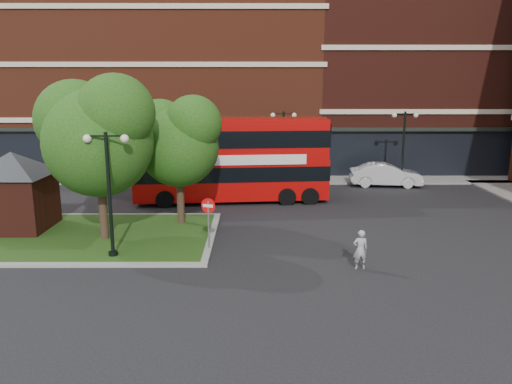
{
  "coord_description": "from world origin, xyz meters",
  "views": [
    {
      "loc": [
        0.07,
        -18.51,
        6.75
      ],
      "look_at": [
        0.15,
        3.41,
        2.0
      ],
      "focal_mm": 35.0,
      "sensor_mm": 36.0,
      "label": 1
    }
  ],
  "objects_px": {
    "bus": "(231,154)",
    "car_silver": "(219,176)",
    "woman": "(360,250)",
    "car_white": "(386,175)"
  },
  "relations": [
    {
      "from": "bus",
      "to": "car_silver",
      "type": "distance_m",
      "value": 4.95
    },
    {
      "from": "woman",
      "to": "car_silver",
      "type": "distance_m",
      "value": 16.67
    },
    {
      "from": "bus",
      "to": "car_silver",
      "type": "xyz_separation_m",
      "value": [
        -1.02,
        4.37,
        -2.08
      ]
    },
    {
      "from": "bus",
      "to": "car_silver",
      "type": "height_order",
      "value": "bus"
    },
    {
      "from": "bus",
      "to": "woman",
      "type": "relative_size",
      "value": 7.5
    },
    {
      "from": "bus",
      "to": "car_white",
      "type": "bearing_deg",
      "value": 17.96
    },
    {
      "from": "woman",
      "to": "bus",
      "type": "bearing_deg",
      "value": -65.78
    },
    {
      "from": "car_white",
      "to": "car_silver",
      "type": "bearing_deg",
      "value": 95.29
    },
    {
      "from": "bus",
      "to": "car_white",
      "type": "xyz_separation_m",
      "value": [
        10.2,
        4.37,
        -2.0
      ]
    },
    {
      "from": "woman",
      "to": "car_silver",
      "type": "xyz_separation_m",
      "value": [
        -6.29,
        15.44,
        -0.06
      ]
    }
  ]
}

